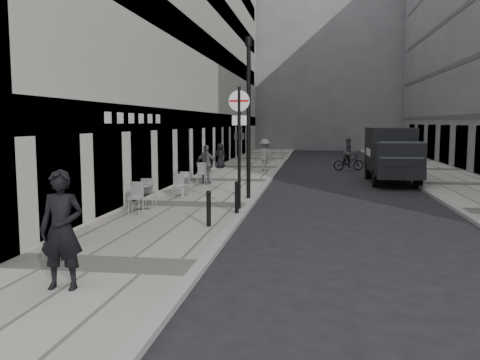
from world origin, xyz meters
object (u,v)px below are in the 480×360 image
Objects in this scene: sign_post at (239,131)px; panel_van at (392,152)px; lamppost at (249,110)px; walking_man at (62,230)px; cyclist at (349,158)px.

panel_van is at bearing 57.03° from sign_post.
sign_post is 0.67× the size of lamppost.
lamppost is at bearing -131.24° from panel_van.
sign_post is (1.78, 8.51, 1.53)m from walking_man.
cyclist is (6.32, 24.12, -0.35)m from walking_man.
sign_post reaches higher than cyclist.
cyclist is (-1.66, 6.22, -0.72)m from panel_van.
cyclist is at bearing 105.13° from panel_van.
walking_man is at bearing -119.45° from cyclist.
panel_van reaches higher than walking_man.
lamppost reaches higher than panel_van.
walking_man is at bearing -101.34° from sign_post.
walking_man is 0.34× the size of lamppost.
cyclist is (4.54, 15.61, -1.87)m from sign_post.
walking_man is 8.82m from sign_post.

